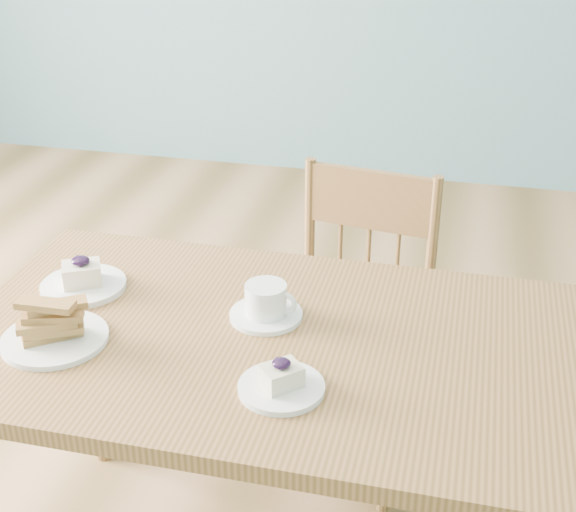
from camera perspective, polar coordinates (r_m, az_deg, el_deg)
The scene contains 6 objects.
dining_table at distance 1.61m, azimuth -1.06°, elevation -7.82°, with size 1.27×0.73×0.68m.
dining_chair at distance 2.12m, azimuth 4.58°, elevation -4.92°, with size 0.42×0.41×0.81m.
cheesecake_plate_near at distance 1.42m, azimuth -0.48°, elevation -8.99°, with size 0.15×0.15×0.07m.
cheesecake_plate_far at distance 1.79m, azimuth -14.38°, elevation -1.71°, with size 0.18×0.18×0.08m.
coffee_cup at distance 1.62m, azimuth -1.54°, elevation -3.43°, with size 0.15×0.15×0.07m.
biscotti_plate at distance 1.61m, azimuth -16.36°, elevation -4.92°, with size 0.21×0.21×0.10m.
Camera 1 is at (0.69, -1.44, 1.53)m, focal length 50.00 mm.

